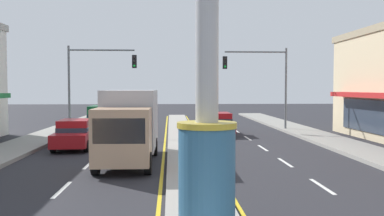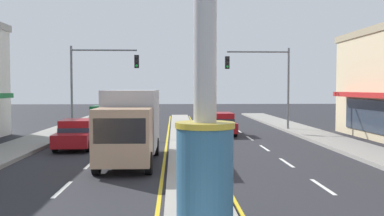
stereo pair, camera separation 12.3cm
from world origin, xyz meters
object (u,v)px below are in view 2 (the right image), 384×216
sedan_far_right_lane (76,134)px  box_truck_near_left_lane (131,123)px  district_sign (205,39)px  suv_near_right_lane (104,118)px  traffic_light_left_side (96,74)px  sedan_mid_left_lane (221,123)px  traffic_light_right_side (265,74)px

sedan_far_right_lane → box_truck_near_left_lane: size_ratio=0.63×
district_sign → suv_near_right_lane: district_sign is taller
traffic_light_left_side → sedan_mid_left_lane: 9.45m
traffic_light_left_side → sedan_mid_left_lane: bearing=-9.0°
sedan_far_right_lane → sedan_mid_left_lane: same height
suv_near_right_lane → sedan_far_right_lane: suv_near_right_lane is taller
traffic_light_right_side → sedan_far_right_lane: (-11.99, -8.46, -3.46)m
suv_near_right_lane → sedan_far_right_lane: 8.98m
sedan_mid_left_lane → sedan_far_right_lane: bearing=-143.9°
district_sign → traffic_light_left_side: 22.19m
box_truck_near_left_lane → traffic_light_left_side: bearing=107.1°
box_truck_near_left_lane → sedan_mid_left_lane: size_ratio=1.60×
traffic_light_right_side → district_sign: bearing=-105.4°
traffic_light_right_side → sedan_far_right_lane: 15.08m
traffic_light_left_side → suv_near_right_lane: bearing=79.0°
traffic_light_left_side → traffic_light_right_side: same height
district_sign → sedan_far_right_lane: size_ratio=1.82×
box_truck_near_left_lane → suv_near_right_lane: bearing=104.2°
sedan_far_right_lane → suv_near_right_lane: bearing=90.0°
district_sign → suv_near_right_lane: bearing=104.4°
traffic_light_left_side → box_truck_near_left_lane: 12.47m
district_sign → box_truck_near_left_lane: 10.31m
district_sign → traffic_light_left_side: district_sign is taller
box_truck_near_left_lane → sedan_mid_left_lane: box_truck_near_left_lane is taller
box_truck_near_left_lane → district_sign: bearing=-75.3°
traffic_light_right_side → sedan_mid_left_lane: size_ratio=1.43×
district_sign → box_truck_near_left_lane: (-2.54, 9.66, -2.55)m
suv_near_right_lane → box_truck_near_left_lane: bearing=-75.8°
traffic_light_left_side → sedan_far_right_lane: traffic_light_left_side is taller
traffic_light_right_side → box_truck_near_left_lane: (-8.67, -12.61, -2.55)m
traffic_light_right_side → box_truck_near_left_lane: bearing=-124.5°
district_sign → traffic_light_right_side: (6.14, 22.27, 0.00)m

